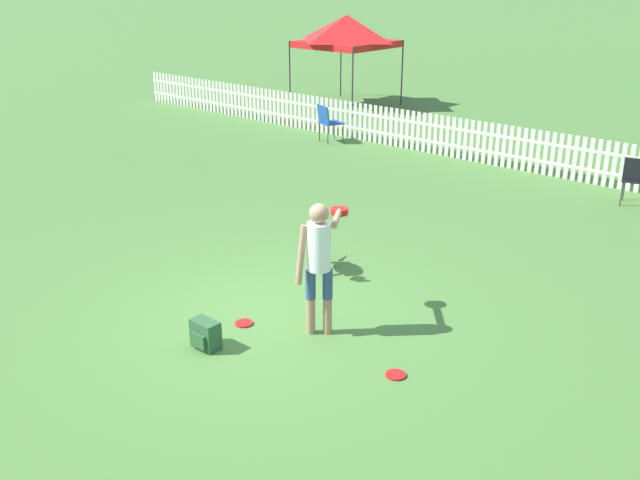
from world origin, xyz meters
name	(u,v)px	position (x,y,z in m)	size (l,w,h in m)	color
ground_plane	(275,314)	(0.00, 0.00, 0.00)	(240.00, 240.00, 0.00)	#4C7A38
handler_person	(320,253)	(0.72, 0.04, 1.02)	(0.57, 1.07, 1.63)	tan
leaping_dog	(321,244)	(-0.48, 1.43, 0.41)	(0.77, 0.87, 0.69)	brown
frisbee_near_handler	(244,323)	(-0.10, -0.44, 0.01)	(0.22, 0.22, 0.02)	red
frisbee_near_dog	(396,375)	(2.00, -0.19, 0.01)	(0.22, 0.22, 0.02)	red
backpack_on_grass	(205,335)	(-0.01, -1.13, 0.17)	(0.34, 0.24, 0.34)	#2D5633
picket_fence	(556,155)	(0.00, 8.33, 0.47)	(27.28, 0.04, 0.93)	silver
folding_chair_blue_left	(636,177)	(1.90, 7.42, 0.56)	(0.55, 0.57, 0.93)	#333338
folding_chair_green_right	(328,120)	(-5.62, 7.62, 0.56)	(0.66, 0.67, 0.92)	#333338
canopy_tent_secondary	(347,31)	(-8.40, 11.77, 2.26)	(2.52, 2.52, 2.75)	#333338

